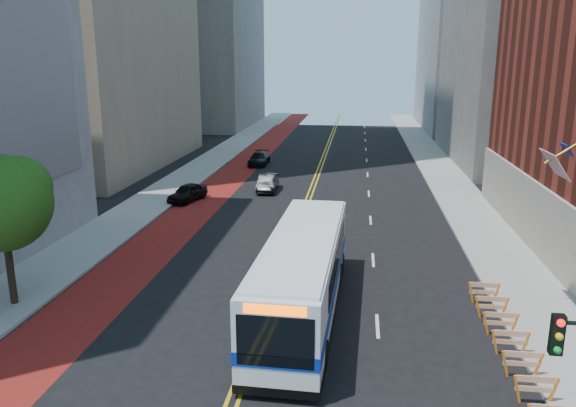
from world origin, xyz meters
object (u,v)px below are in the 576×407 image
Objects in this scene: car_a at (188,193)px; car_b at (268,183)px; car_c at (259,159)px; street_tree at (3,199)px; transit_bus at (303,273)px.

car_b is at bearing 52.87° from car_a.
car_a reaches higher than car_c.
car_b is at bearing 72.37° from street_tree.
transit_bus is at bearing 3.22° from street_tree.
transit_bus is at bearing -77.12° from car_c.
street_tree is 1.48× the size of car_c.
street_tree is at bearing -174.90° from transit_bus.
street_tree is at bearing -109.54° from car_b.
street_tree is 1.59× the size of car_b.
transit_bus is (12.85, 0.72, -3.04)m from street_tree.
car_a is at bearing 121.81° from transit_bus.
street_tree is at bearing -79.79° from car_a.
car_c is at bearing 95.88° from car_a.
car_b is 0.93× the size of car_c.
car_b is (7.61, 23.94, -4.21)m from street_tree.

